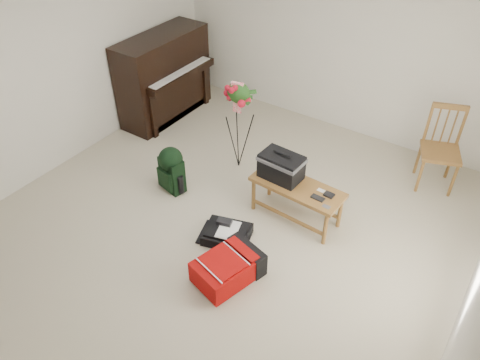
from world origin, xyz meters
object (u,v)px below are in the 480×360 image
Objects in this scene: green_backpack at (171,168)px; flower_stand at (239,126)px; red_suitcase at (231,265)px; black_duffel at (227,233)px; dining_chair at (442,150)px; bench at (286,173)px; piano at (165,78)px.

flower_stand is (0.39, 0.86, 0.28)m from green_backpack.
black_duffel is at bearing 144.57° from red_suitcase.
black_duffel is at bearing -74.72° from flower_stand.
dining_chair is at bearing 38.11° from black_duffel.
black_duffel is (-0.29, -0.73, -0.49)m from bench.
flower_stand is (-2.23, -1.08, 0.10)m from dining_chair.
green_backpack is (-1.05, 0.32, 0.26)m from black_duffel.
dining_chair is at bearing 80.12° from red_suitcase.
red_suitcase is 1.25× the size of green_backpack.
bench is at bearing -150.21° from dining_chair.
dining_chair reaches higher than red_suitcase.
piano is 3.93m from dining_chair.
flower_stand reaches higher than bench.
flower_stand is (-0.66, 1.19, 0.53)m from black_duffel.
red_suitcase is 0.52m from black_duffel.
green_backpack is 0.48× the size of flower_stand.
bench is at bearing -39.60° from flower_stand.
green_backpack reaches higher than red_suitcase.
piano is 3.41m from red_suitcase.
bench is 0.92m from black_duffel.
bench reaches higher than red_suitcase.
bench is 1.41× the size of red_suitcase.
bench is 1.81× the size of black_duffel.
red_suitcase is 1.57m from green_backpack.
piano is 2.78m from bench.
red_suitcase is 0.60× the size of flower_stand.
dining_chair is at bearing 12.08° from flower_stand.
black_duffel is 1.13m from green_backpack.
red_suitcase is at bearing -84.94° from bench.
flower_stand is at bearing -174.54° from dining_chair.
bench is 1.05m from flower_stand.
piano is 2.00× the size of red_suitcase.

